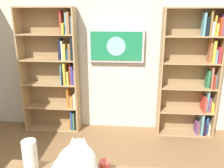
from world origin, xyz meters
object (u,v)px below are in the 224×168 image
Objects in this scene: bookshelf_left at (195,75)px; paper_towel_roll at (30,156)px; wall_mounted_tv at (116,46)px; bookshelf_right at (57,71)px; coffee_mug at (105,167)px.

bookshelf_left reaches higher than paper_towel_roll.
paper_towel_roll is (0.51, 2.18, -0.55)m from wall_mounted_tv.
bookshelf_right is at bearing 0.02° from bookshelf_left.
wall_mounted_tv is (1.23, -0.08, 0.42)m from bookshelf_left.
bookshelf_left is 2.29× the size of wall_mounted_tv.
bookshelf_left reaches higher than wall_mounted_tv.
paper_towel_roll is at bearing 76.82° from wall_mounted_tv.
bookshelf_left is at bearing -179.98° from bookshelf_right.
coffee_mug is (-0.57, -0.02, -0.08)m from paper_towel_roll.
wall_mounted_tv is 2.25m from coffee_mug.
paper_towel_roll is 2.60× the size of coffee_mug.
paper_towel_roll is at bearing 50.21° from bookshelf_left.
bookshelf_left is 8.02× the size of paper_towel_roll.
coffee_mug is at bearing 116.27° from bookshelf_right.
paper_towel_roll is at bearing 102.34° from bookshelf_right.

